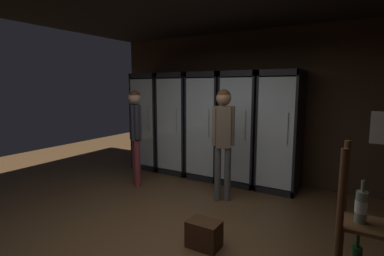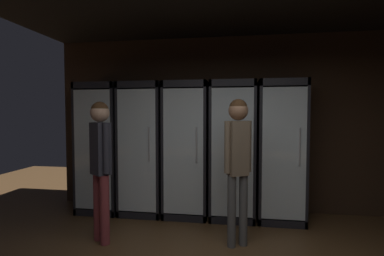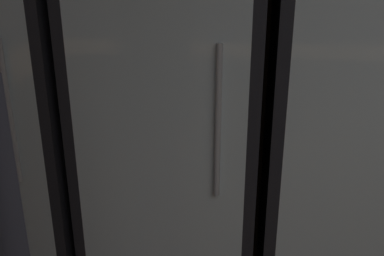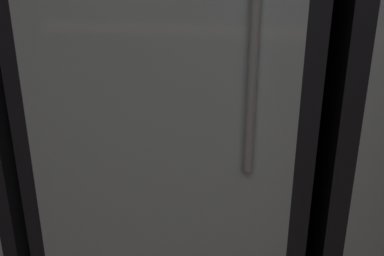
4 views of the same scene
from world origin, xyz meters
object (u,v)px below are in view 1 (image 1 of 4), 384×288
object	(u,v)px
cooler_far_right	(363,153)
shopper_near	(108,166)
cooler_left	(183,156)
cooler_right	(305,153)
cooler_center	(245,155)
shopper_far	(277,161)
cooler_far_left	(119,158)

from	to	relation	value
cooler_far_right	shopper_near	xyz separation A→B (m)	(-3.26, -1.00, 0.11)
cooler_left	cooler_right	distance (m)	1.63
cooler_right	cooler_far_right	xyz separation A→B (m)	(0.82, 0.00, -0.01)
cooler_left	cooler_center	size ratio (longest dim) A/B	1.00
cooler_right	shopper_near	xyz separation A→B (m)	(-2.44, -1.00, 0.10)
cooler_far_right	cooler_center	bearing A→B (deg)	-180.00
shopper_far	cooler_right	bearing A→B (deg)	49.63
cooler_far_left	shopper_far	xyz separation A→B (m)	(1.78, -0.78, 0.08)
cooler_far_left	cooler_far_right	world-z (taller)	same
cooler_left	cooler_center	world-z (taller)	same
cooler_center	shopper_near	world-z (taller)	cooler_center
cooler_left	cooler_center	xyz separation A→B (m)	(0.82, 0.00, 0.00)
cooler_center	cooler_right	xyz separation A→B (m)	(0.82, -0.00, 0.01)
cooler_right	shopper_far	size ratio (longest dim) A/B	1.20
cooler_far_left	shopper_near	distance (m)	1.01
cooler_far_left	cooler_right	distance (m)	2.45
cooler_right	cooler_far_right	world-z (taller)	same
cooler_far_left	cooler_right	world-z (taller)	same
shopper_near	shopper_far	distance (m)	1.79
cooler_center	shopper_near	bearing A→B (deg)	-148.39
cooler_far_left	cooler_far_right	size ratio (longest dim) A/B	1.00
shopper_near	cooler_center	bearing A→B (deg)	31.61
cooler_far_right	cooler_right	bearing A→B (deg)	-179.94
cooler_left	shopper_far	bearing A→B (deg)	-39.04
cooler_right	cooler_far_left	bearing A→B (deg)	179.97
shopper_near	cooler_far_right	bearing A→B (deg)	17.06
cooler_center	cooler_far_right	size ratio (longest dim) A/B	1.00
cooler_center	shopper_near	size ratio (longest dim) A/B	1.16
shopper_near	cooler_right	bearing A→B (deg)	22.26
cooler_right	shopper_far	distance (m)	1.03
cooler_far_right	shopper_far	bearing A→B (deg)	-152.13
cooler_far_right	shopper_near	distance (m)	3.41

